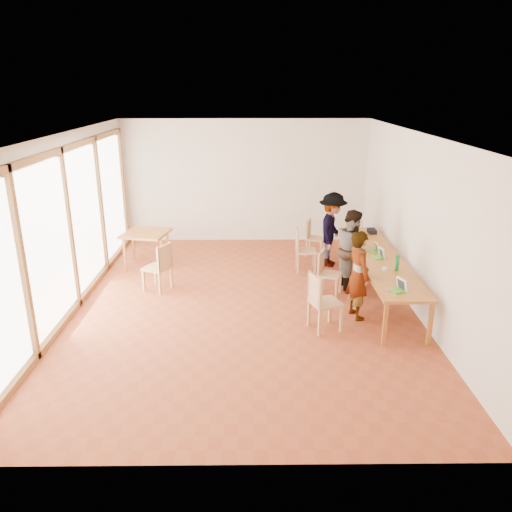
# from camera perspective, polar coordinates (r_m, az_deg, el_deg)

# --- Properties ---
(ground) EXTENTS (8.00, 8.00, 0.00)m
(ground) POSITION_cam_1_polar(r_m,az_deg,el_deg) (9.02, -1.51, -5.60)
(ground) COLOR #9A4425
(ground) RESTS_ON ground
(wall_back) EXTENTS (6.00, 0.10, 3.00)m
(wall_back) POSITION_cam_1_polar(r_m,az_deg,el_deg) (12.41, -1.30, 8.51)
(wall_back) COLOR silver
(wall_back) RESTS_ON ground
(wall_front) EXTENTS (6.00, 0.10, 3.00)m
(wall_front) POSITION_cam_1_polar(r_m,az_deg,el_deg) (4.77, -2.38, -9.17)
(wall_front) COLOR silver
(wall_front) RESTS_ON ground
(wall_right) EXTENTS (0.10, 8.00, 3.00)m
(wall_right) POSITION_cam_1_polar(r_m,az_deg,el_deg) (8.97, 17.97, 3.50)
(wall_right) COLOR silver
(wall_right) RESTS_ON ground
(window_wall) EXTENTS (0.10, 8.00, 3.00)m
(window_wall) POSITION_cam_1_polar(r_m,az_deg,el_deg) (9.06, -20.70, 3.34)
(window_wall) COLOR white
(window_wall) RESTS_ON ground
(ceiling) EXTENTS (6.00, 8.00, 0.04)m
(ceiling) POSITION_cam_1_polar(r_m,az_deg,el_deg) (8.24, -1.69, 13.88)
(ceiling) COLOR white
(ceiling) RESTS_ON wall_back
(communal_table) EXTENTS (0.80, 4.00, 0.75)m
(communal_table) POSITION_cam_1_polar(r_m,az_deg,el_deg) (9.47, 13.79, -0.37)
(communal_table) COLOR #AD6926
(communal_table) RESTS_ON ground
(side_table) EXTENTS (0.90, 0.90, 0.75)m
(side_table) POSITION_cam_1_polar(r_m,az_deg,el_deg) (11.02, -12.46, 2.27)
(side_table) COLOR #AD6926
(side_table) RESTS_ON ground
(chair_near) EXTENTS (0.57, 0.57, 0.51)m
(chair_near) POSITION_cam_1_polar(r_m,az_deg,el_deg) (7.97, 7.34, -4.58)
(chair_near) COLOR tan
(chair_near) RESTS_ON ground
(chair_mid) EXTENTS (0.52, 0.52, 0.45)m
(chair_mid) POSITION_cam_1_polar(r_m,az_deg,el_deg) (9.38, 7.92, -1.38)
(chair_mid) COLOR tan
(chair_mid) RESTS_ON ground
(chair_far) EXTENTS (0.43, 0.43, 0.48)m
(chair_far) POSITION_cam_1_polar(r_m,az_deg,el_deg) (10.53, 5.23, 1.21)
(chair_far) COLOR tan
(chair_far) RESTS_ON ground
(chair_empty) EXTENTS (0.49, 0.49, 0.44)m
(chair_empty) POSITION_cam_1_polar(r_m,az_deg,el_deg) (11.57, 6.41, 2.57)
(chair_empty) COLOR tan
(chair_empty) RESTS_ON ground
(chair_spare) EXTENTS (0.58, 0.58, 0.50)m
(chair_spare) POSITION_cam_1_polar(r_m,az_deg,el_deg) (9.60, -10.84, -0.71)
(chair_spare) COLOR tan
(chair_spare) RESTS_ON ground
(person_near) EXTENTS (0.50, 0.63, 1.52)m
(person_near) POSITION_cam_1_polar(r_m,az_deg,el_deg) (8.47, 11.62, -2.12)
(person_near) COLOR gray
(person_near) RESTS_ON ground
(person_mid) EXTENTS (0.62, 0.78, 1.54)m
(person_mid) POSITION_cam_1_polar(r_m,az_deg,el_deg) (9.74, 10.93, 0.79)
(person_mid) COLOR gray
(person_mid) RESTS_ON ground
(person_far) EXTENTS (0.89, 1.18, 1.61)m
(person_far) POSITION_cam_1_polar(r_m,az_deg,el_deg) (10.83, 8.68, 2.98)
(person_far) COLOR gray
(person_far) RESTS_ON ground
(laptop_near) EXTENTS (0.28, 0.29, 0.20)m
(laptop_near) POSITION_cam_1_polar(r_m,az_deg,el_deg) (7.98, 16.04, -3.46)
(laptop_near) COLOR #4CA425
(laptop_near) RESTS_ON communal_table
(laptop_mid) EXTENTS (0.22, 0.25, 0.19)m
(laptop_mid) POSITION_cam_1_polar(r_m,az_deg,el_deg) (9.39, 13.95, 0.09)
(laptop_mid) COLOR #4CA425
(laptop_mid) RESTS_ON communal_table
(laptop_far) EXTENTS (0.18, 0.21, 0.18)m
(laptop_far) POSITION_cam_1_polar(r_m,az_deg,el_deg) (9.74, 13.43, 0.80)
(laptop_far) COLOR #4CA425
(laptop_far) RESTS_ON communal_table
(yellow_mug) EXTENTS (0.13, 0.13, 0.09)m
(yellow_mug) POSITION_cam_1_polar(r_m,az_deg,el_deg) (11.07, 10.42, 3.16)
(yellow_mug) COLOR yellow
(yellow_mug) RESTS_ON communal_table
(green_bottle) EXTENTS (0.07, 0.07, 0.28)m
(green_bottle) POSITION_cam_1_polar(r_m,az_deg,el_deg) (8.79, 15.85, -0.77)
(green_bottle) COLOR #167A34
(green_bottle) RESTS_ON communal_table
(clear_glass) EXTENTS (0.07, 0.07, 0.09)m
(clear_glass) POSITION_cam_1_polar(r_m,az_deg,el_deg) (10.54, 12.34, 2.23)
(clear_glass) COLOR silver
(clear_glass) RESTS_ON communal_table
(condiment_cup) EXTENTS (0.08, 0.08, 0.06)m
(condiment_cup) POSITION_cam_1_polar(r_m,az_deg,el_deg) (8.77, 14.48, -1.47)
(condiment_cup) COLOR white
(condiment_cup) RESTS_ON communal_table
(pink_phone) EXTENTS (0.05, 0.10, 0.01)m
(pink_phone) POSITION_cam_1_polar(r_m,az_deg,el_deg) (7.96, 14.94, -3.79)
(pink_phone) COLOR #C6488E
(pink_phone) RESTS_ON communal_table
(black_pouch) EXTENTS (0.16, 0.26, 0.09)m
(black_pouch) POSITION_cam_1_polar(r_m,az_deg,el_deg) (10.94, 13.11, 2.80)
(black_pouch) COLOR black
(black_pouch) RESTS_ON communal_table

